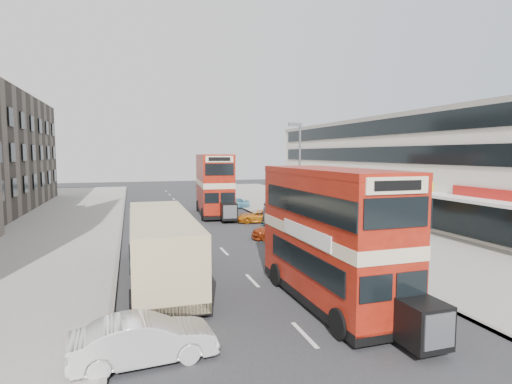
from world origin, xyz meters
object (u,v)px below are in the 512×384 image
object	(u,v)px
cyclist	(266,220)
bus_main	(331,235)
coach	(161,244)
pedestrian_near	(356,227)
street_lamp	(299,169)
car_left_front	(144,340)
bus_second	(214,184)
pedestrian_far	(280,202)
car_right_c	(233,203)
car_right_a	(283,229)
car_right_b	(258,216)

from	to	relation	value
cyclist	bus_main	bearing A→B (deg)	-103.42
coach	pedestrian_near	xyz separation A→B (m)	(12.69, 4.08, -0.59)
street_lamp	car_left_front	xyz separation A→B (m)	(-11.57, -16.29, -4.12)
car_left_front	bus_second	bearing A→B (deg)	-20.07
pedestrian_far	cyclist	world-z (taller)	cyclist
coach	car_right_c	size ratio (longest dim) A/B	3.07
car_right_a	cyclist	distance (m)	3.87
car_left_front	pedestrian_far	world-z (taller)	pedestrian_far
car_right_a	cyclist	bearing A→B (deg)	-173.85
car_right_c	pedestrian_far	distance (m)	5.43
car_right_c	pedestrian_near	distance (m)	19.48
coach	car_right_b	bearing A→B (deg)	57.05
car_right_c	car_right_b	bearing A→B (deg)	-2.10
car_left_front	pedestrian_far	distance (m)	30.67
pedestrian_near	pedestrian_far	world-z (taller)	pedestrian_near
street_lamp	bus_second	xyz separation A→B (m)	(-4.15, 10.90, -1.82)
bus_second	coach	bearing A→B (deg)	76.72
street_lamp	bus_main	xyz separation A→B (m)	(-4.39, -13.63, -2.07)
pedestrian_far	coach	bearing A→B (deg)	-127.60
street_lamp	car_right_b	distance (m)	7.03
car_left_front	pedestrian_near	distance (m)	18.11
bus_main	pedestrian_near	world-z (taller)	bus_main
coach	pedestrian_far	xyz separation A→B (m)	(13.09, 19.50, -0.73)
car_right_b	bus_second	bearing A→B (deg)	-146.71
bus_main	car_left_front	size ratio (longest dim) A/B	2.32
street_lamp	bus_second	bearing A→B (deg)	110.83
cyclist	car_right_a	bearing A→B (deg)	-94.57
bus_second	cyclist	bearing A→B (deg)	110.68
coach	cyclist	world-z (taller)	coach
bus_second	coach	distance (m)	20.53
car_right_a	bus_main	bearing A→B (deg)	-5.45
car_right_a	car_right_c	bearing A→B (deg)	-174.64
car_right_b	cyclist	world-z (taller)	cyclist
car_right_b	car_left_front	bearing A→B (deg)	-18.16
bus_main	car_right_a	xyz separation A→B (m)	(2.62, 12.13, -2.07)
cyclist	car_right_b	bearing A→B (deg)	80.30
car_right_a	pedestrian_far	xyz separation A→B (m)	(4.34, 12.43, 0.31)
pedestrian_near	car_right_b	bearing A→B (deg)	-92.95
car_right_b	pedestrian_near	xyz separation A→B (m)	(3.59, -9.91, 0.57)
bus_second	car_right_b	xyz separation A→B (m)	(2.73, -5.49, -2.43)
pedestrian_near	pedestrian_far	distance (m)	15.43
bus_main	car_right_c	size ratio (longest dim) A/B	2.66
street_lamp	bus_second	world-z (taller)	street_lamp
car_right_b	cyclist	xyz separation A→B (m)	(-0.31, -3.04, 0.16)
street_lamp	cyclist	xyz separation A→B (m)	(-1.73, 2.37, -4.09)
coach	car_left_front	bearing A→B (deg)	-97.56
coach	pedestrian_far	world-z (taller)	coach
coach	bus_second	bearing A→B (deg)	71.98
coach	car_right_c	xyz separation A→B (m)	(9.15, 23.22, -1.09)
street_lamp	cyclist	size ratio (longest dim) A/B	3.90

